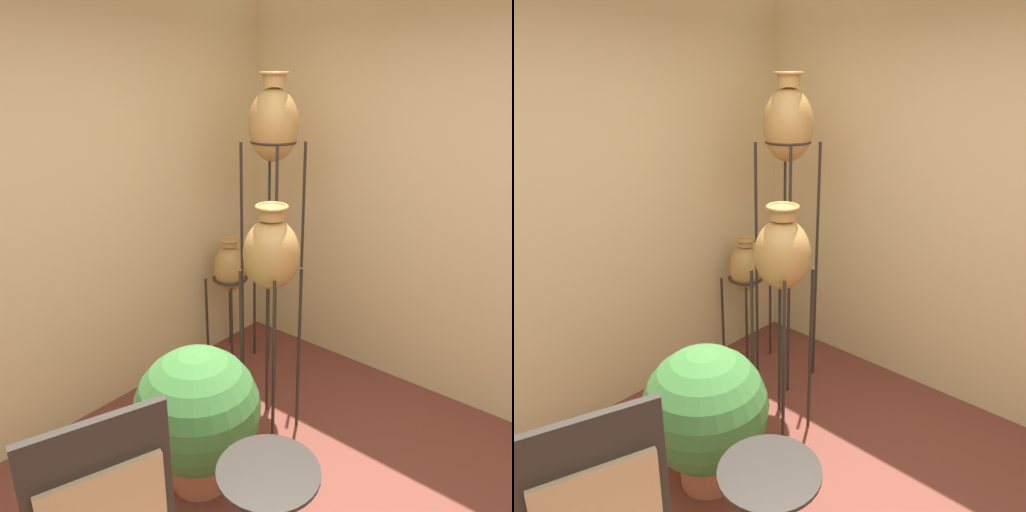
% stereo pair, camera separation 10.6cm
% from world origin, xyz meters
% --- Properties ---
extents(wall_back, '(7.78, 0.06, 2.70)m').
position_xyz_m(wall_back, '(0.00, 1.92, 1.35)').
color(wall_back, '#D1B784').
rests_on(wall_back, ground_plane).
extents(wall_right, '(0.06, 7.78, 2.70)m').
position_xyz_m(wall_right, '(1.92, 0.00, 1.35)').
color(wall_right, '#D1B784').
rests_on(wall_right, ground_plane).
extents(vase_stand_tall, '(0.33, 0.33, 2.17)m').
position_xyz_m(vase_stand_tall, '(1.31, 1.26, 1.81)').
color(vase_stand_tall, '#28231E').
rests_on(vase_stand_tall, ground_plane).
extents(vase_stand_medium, '(0.33, 0.33, 1.48)m').
position_xyz_m(vase_stand_medium, '(0.83, 0.88, 1.18)').
color(vase_stand_medium, '#28231E').
rests_on(vase_stand_medium, ground_plane).
extents(vase_stand_short, '(0.29, 0.29, 1.00)m').
position_xyz_m(vase_stand_short, '(1.32, 1.67, 0.74)').
color(vase_stand_short, '#28231E').
rests_on(vase_stand_short, ground_plane).
extents(side_table, '(0.43, 0.43, 0.63)m').
position_xyz_m(side_table, '(0.00, 0.23, 0.46)').
color(side_table, '#28231E').
rests_on(side_table, ground_plane).
extents(potted_plant, '(0.68, 0.68, 0.82)m').
position_xyz_m(potted_plant, '(0.22, 0.89, 0.45)').
color(potted_plant, '#B26647').
rests_on(potted_plant, ground_plane).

